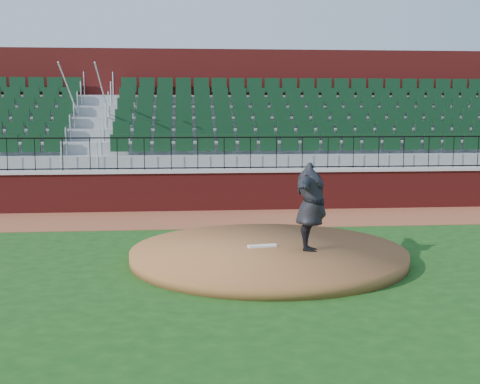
{
  "coord_description": "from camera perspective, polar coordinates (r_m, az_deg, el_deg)",
  "views": [
    {
      "loc": [
        -1.3,
        -12.84,
        3.21
      ],
      "look_at": [
        0.0,
        1.5,
        1.3
      ],
      "focal_mm": 47.41,
      "sensor_mm": 36.0,
      "label": 1
    }
  ],
  "objects": [
    {
      "name": "warning_track",
      "position": [
        18.56,
        -1.09,
        -2.38
      ],
      "size": [
        34.0,
        3.2,
        0.01
      ],
      "primitive_type": "cube",
      "color": "brown",
      "rests_on": "ground"
    },
    {
      "name": "pitching_rubber",
      "position": [
        13.66,
        2.02,
        -4.87
      ],
      "size": [
        0.64,
        0.25,
        0.04
      ],
      "primitive_type": "cube",
      "rotation": [
        0.0,
        0.0,
        0.16
      ],
      "color": "white",
      "rests_on": "pitchers_mound"
    },
    {
      "name": "wall_railing",
      "position": [
        19.93,
        -1.43,
        3.5
      ],
      "size": [
        34.0,
        0.05,
        1.0
      ],
      "primitive_type": null,
      "color": "black",
      "rests_on": "wall_cap"
    },
    {
      "name": "wall_cap",
      "position": [
        19.98,
        -1.43,
        1.93
      ],
      "size": [
        34.0,
        0.45,
        0.1
      ],
      "primitive_type": "cube",
      "color": "#B7B7B7",
      "rests_on": "field_wall"
    },
    {
      "name": "ground",
      "position": [
        13.3,
        0.59,
        -6.41
      ],
      "size": [
        90.0,
        90.0,
        0.0
      ],
      "primitive_type": "plane",
      "color": "#153F12",
      "rests_on": "ground"
    },
    {
      "name": "concourse_wall",
      "position": [
        25.4,
        -2.26,
        6.52
      ],
      "size": [
        34.0,
        0.5,
        5.5
      ],
      "primitive_type": "cube",
      "color": "maroon",
      "rests_on": "ground"
    },
    {
      "name": "seating_stands",
      "position": [
        22.62,
        -1.89,
        5.25
      ],
      "size": [
        34.0,
        5.1,
        4.6
      ],
      "primitive_type": null,
      "color": "gray",
      "rests_on": "ground"
    },
    {
      "name": "pitchers_mound",
      "position": [
        13.53,
        2.55,
        -5.63
      ],
      "size": [
        5.84,
        5.84,
        0.25
      ],
      "primitive_type": "cylinder",
      "color": "brown",
      "rests_on": "ground"
    },
    {
      "name": "pitcher",
      "position": [
        13.23,
        6.4,
        -1.33
      ],
      "size": [
        1.22,
        2.36,
        1.86
      ],
      "primitive_type": "imported",
      "rotation": [
        0.0,
        0.0,
        1.29
      ],
      "color": "black",
      "rests_on": "pitchers_mound"
    },
    {
      "name": "field_wall",
      "position": [
        20.05,
        -1.42,
        0.08
      ],
      "size": [
        34.0,
        0.35,
        1.2
      ],
      "primitive_type": "cube",
      "color": "maroon",
      "rests_on": "ground"
    }
  ]
}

